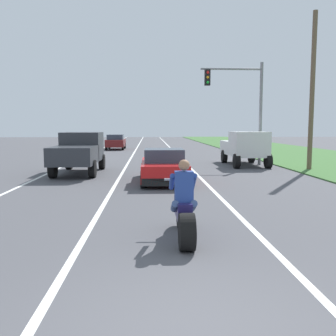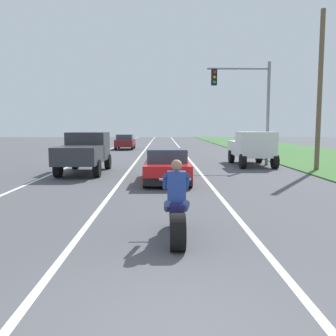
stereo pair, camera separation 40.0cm
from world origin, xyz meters
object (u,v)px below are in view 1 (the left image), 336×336
at_px(distant_car_far_ahead, 116,142).
at_px(motorcycle_with_rider, 184,211).
at_px(sports_car_red, 164,167).
at_px(pickup_truck_left_lane_dark_grey, 79,151).
at_px(traffic_light_mast_near, 243,98).
at_px(pickup_truck_right_shoulder_white, 245,146).

bearing_deg(distant_car_far_ahead, motorcycle_with_rider, -82.42).
relative_size(sports_car_red, pickup_truck_left_lane_dark_grey, 0.90).
distance_m(sports_car_red, pickup_truck_left_lane_dark_grey, 5.03).
bearing_deg(traffic_light_mast_near, pickup_truck_right_shoulder_white, -68.78).
bearing_deg(sports_car_red, traffic_light_mast_near, 53.68).
bearing_deg(pickup_truck_right_shoulder_white, pickup_truck_left_lane_dark_grey, -159.16).
bearing_deg(motorcycle_with_rider, distant_car_far_ahead, 97.58).
distance_m(pickup_truck_left_lane_dark_grey, distant_car_far_ahead, 19.37).
relative_size(traffic_light_mast_near, distant_car_far_ahead, 1.50).
relative_size(motorcycle_with_rider, pickup_truck_left_lane_dark_grey, 0.46).
bearing_deg(pickup_truck_right_shoulder_white, traffic_light_mast_near, 111.22).
distance_m(motorcycle_with_rider, pickup_truck_left_lane_dark_grey, 11.74).
distance_m(pickup_truck_left_lane_dark_grey, pickup_truck_right_shoulder_white, 9.64).
relative_size(pickup_truck_left_lane_dark_grey, traffic_light_mast_near, 0.80).
bearing_deg(sports_car_red, pickup_truck_left_lane_dark_grey, 142.97).
relative_size(pickup_truck_left_lane_dark_grey, pickup_truck_right_shoulder_white, 1.00).
xyz_separation_m(sports_car_red, pickup_truck_left_lane_dark_grey, (-3.99, 3.01, 0.48)).
bearing_deg(pickup_truck_left_lane_dark_grey, motorcycle_with_rider, -69.65).
bearing_deg(distant_car_far_ahead, sports_car_red, -79.98).
bearing_deg(sports_car_red, distant_car_far_ahead, 100.02).
height_order(sports_car_red, distant_car_far_ahead, distant_car_far_ahead).
height_order(motorcycle_with_rider, traffic_light_mast_near, traffic_light_mast_near).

